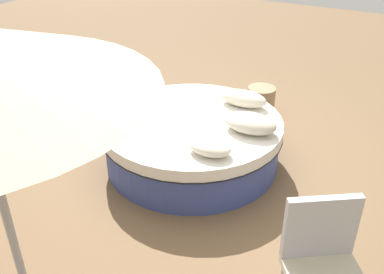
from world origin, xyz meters
TOP-DOWN VIEW (x-y plane):
  - ground_plane at (0.00, 0.00)m, footprint 16.00×16.00m
  - round_bed at (0.00, 0.00)m, footprint 1.99×1.99m
  - throw_pillow_0 at (-0.47, 0.52)m, footprint 0.42×0.29m
  - throw_pillow_1 at (-0.65, -0.06)m, footprint 0.55×0.36m
  - throw_pillow_2 at (-0.36, -0.59)m, footprint 0.55×0.28m
  - patio_chair at (-1.74, 1.40)m, footprint 0.71×0.70m
  - side_table at (-0.29, -1.49)m, footprint 0.38×0.38m

SIDE VIEW (x-z plane):
  - ground_plane at x=0.00m, z-range 0.00..0.00m
  - side_table at x=-0.29m, z-range 0.00..0.40m
  - round_bed at x=0.00m, z-range 0.01..0.55m
  - patio_chair at x=-1.74m, z-range 0.07..1.05m
  - throw_pillow_0 at x=-0.47m, z-range 0.54..0.69m
  - throw_pillow_2 at x=-0.36m, z-range 0.54..0.72m
  - throw_pillow_1 at x=-0.65m, z-range 0.54..0.73m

